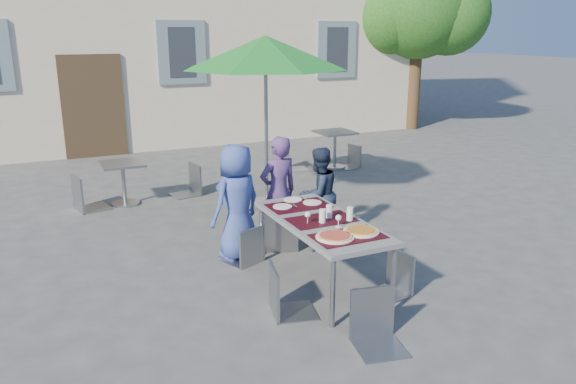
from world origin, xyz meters
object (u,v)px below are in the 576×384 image
chair_5 (378,286)px  bg_chair_l_1 (291,141)px  dining_table (321,225)px  pizza_near_left (335,236)px  chair_2 (325,205)px  cafe_table_1 (335,143)px  child_0 (237,202)px  bg_chair_l_0 (82,171)px  chair_0 (246,223)px  chair_1 (280,206)px  chair_3 (284,262)px  bg_chair_r_1 (352,143)px  child_1 (278,192)px  cafe_table_0 (123,177)px  chair_4 (395,249)px  child_2 (319,194)px  patio_umbrella (265,54)px  bg_chair_r_0 (189,161)px  pizza_near_right (361,231)px

chair_5 → bg_chair_l_1: size_ratio=0.97×
dining_table → pizza_near_left: pizza_near_left is taller
chair_2 → cafe_table_1: 4.20m
child_0 → bg_chair_l_0: 3.14m
chair_0 → chair_5: size_ratio=0.93×
chair_1 → chair_3: bearing=-113.0°
dining_table → bg_chair_r_1: bg_chair_r_1 is taller
child_1 → bg_chair_r_1: (3.10, 3.29, -0.23)m
cafe_table_0 → cafe_table_1: (4.26, 0.73, 0.06)m
chair_4 → bg_chair_r_1: chair_4 is taller
child_2 → chair_2: (-0.02, -0.21, -0.09)m
bg_chair_l_0 → dining_table: bearing=-62.1°
child_0 → bg_chair_r_1: bearing=-159.2°
chair_3 → cafe_table_1: 6.14m
chair_5 → dining_table: bearing=84.3°
patio_umbrella → bg_chair_r_1: size_ratio=3.08×
dining_table → chair_5: (-0.13, -1.28, -0.14)m
bg_chair_r_1 → chair_5: bearing=-119.4°
child_1 → chair_0: bearing=25.9°
cafe_table_0 → bg_chair_r_0: bg_chair_r_0 is taller
bg_chair_r_0 → cafe_table_1: size_ratio=1.30×
pizza_near_right → chair_3: size_ratio=0.38×
child_1 → chair_0: (-0.59, -0.38, -0.20)m
bg_chair_r_0 → bg_chair_r_1: 3.54m
child_2 → bg_chair_l_0: bearing=-59.0°
dining_table → chair_3: size_ratio=1.95×
pizza_near_right → chair_4: size_ratio=0.42×
child_1 → chair_5: 2.55m
child_1 → bg_chair_r_0: size_ratio=1.47×
chair_3 → bg_chair_l_0: bg_chair_l_0 is taller
pizza_near_left → chair_0: bearing=105.2°
chair_4 → cafe_table_1: size_ratio=1.15×
dining_table → chair_1: 1.12m
child_2 → bg_chair_l_0: child_2 is taller
chair_2 → bg_chair_l_0: 3.89m
pizza_near_right → bg_chair_r_0: bg_chair_r_0 is taller
child_0 → cafe_table_1: 4.87m
cafe_table_1 → chair_5: bearing=-116.5°
chair_0 → chair_2: chair_2 is taller
chair_5 → chair_0: bearing=100.5°
chair_1 → bg_chair_l_1: size_ratio=1.01×
chair_4 → bg_chair_r_1: (2.56, 5.07, -0.01)m
patio_umbrella → bg_chair_r_0: patio_umbrella is taller
chair_1 → cafe_table_0: chair_1 is taller
patio_umbrella → child_1: bearing=-107.6°
chair_1 → chair_2: bearing=-5.4°
child_0 → chair_2: size_ratio=1.56×
child_2 → bg_chair_l_0: 3.75m
cafe_table_1 → bg_chair_r_1: size_ratio=0.88×
child_0 → bg_chair_l_1: size_ratio=1.45×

